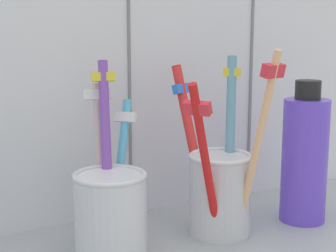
{
  "coord_description": "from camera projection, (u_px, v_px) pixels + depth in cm",
  "views": [
    {
      "loc": [
        -22.08,
        -41.51,
        22.8
      ],
      "look_at": [
        0.0,
        1.74,
        13.64
      ],
      "focal_mm": 56.33,
      "sensor_mm": 36.0,
      "label": 1
    }
  ],
  "objects": [
    {
      "name": "toothbrush_cup_right",
      "position": [
        220.0,
        185.0,
        0.53
      ],
      "size": [
        10.04,
        12.95,
        18.9
      ],
      "color": "silver",
      "rests_on": "counter_slab"
    },
    {
      "name": "soap_bottle",
      "position": [
        305.0,
        158.0,
        0.56
      ],
      "size": [
        4.9,
        4.9,
        15.31
      ],
      "color": "#6745E2",
      "rests_on": "counter_slab"
    },
    {
      "name": "tile_wall_back",
      "position": [
        125.0,
        30.0,
        0.57
      ],
      "size": [
        64.0,
        2.2,
        45.0
      ],
      "color": "white",
      "rests_on": "ground"
    },
    {
      "name": "toothbrush_cup_left",
      "position": [
        110.0,
        206.0,
        0.48
      ],
      "size": [
        7.98,
        9.51,
        17.74
      ],
      "color": "white",
      "rests_on": "counter_slab"
    }
  ]
}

